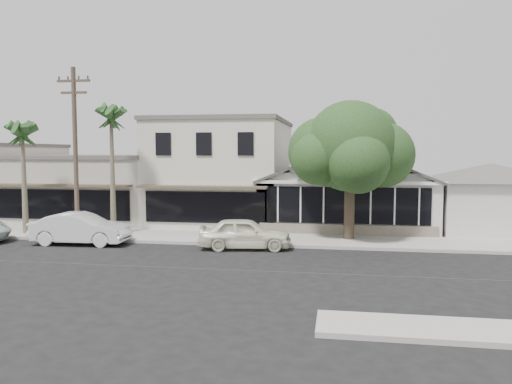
% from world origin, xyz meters
% --- Properties ---
extents(ground, '(140.00, 140.00, 0.00)m').
position_xyz_m(ground, '(0.00, 0.00, 0.00)').
color(ground, black).
rests_on(ground, ground).
extents(sidewalk_north, '(90.00, 3.50, 0.15)m').
position_xyz_m(sidewalk_north, '(-8.00, 6.75, 0.07)').
color(sidewalk_north, '#9E9991').
rests_on(sidewalk_north, ground).
extents(corner_shop, '(10.40, 8.60, 5.10)m').
position_xyz_m(corner_shop, '(5.00, 12.47, 2.62)').
color(corner_shop, silver).
rests_on(corner_shop, ground).
extents(side_cottage, '(6.00, 6.00, 3.00)m').
position_xyz_m(side_cottage, '(13.20, 11.50, 1.50)').
color(side_cottage, silver).
rests_on(side_cottage, ground).
extents(row_building_near, '(8.00, 10.00, 6.50)m').
position_xyz_m(row_building_near, '(-3.00, 13.50, 3.25)').
color(row_building_near, silver).
rests_on(row_building_near, ground).
extents(row_building_midnear, '(10.00, 10.00, 4.20)m').
position_xyz_m(row_building_midnear, '(-12.00, 13.50, 2.10)').
color(row_building_midnear, '#B4AEA2').
rests_on(row_building_midnear, ground).
extents(utility_pole, '(1.80, 0.24, 9.00)m').
position_xyz_m(utility_pole, '(-9.00, 5.20, 4.79)').
color(utility_pole, brown).
rests_on(utility_pole, ground).
extents(car_0, '(4.61, 2.34, 1.51)m').
position_xyz_m(car_0, '(0.13, 4.34, 0.75)').
color(car_0, white).
rests_on(car_0, ground).
extents(car_1, '(4.92, 1.90, 1.60)m').
position_xyz_m(car_1, '(-8.26, 4.14, 0.80)').
color(car_1, silver).
rests_on(car_1, ground).
extents(shade_tree, '(6.56, 5.93, 7.28)m').
position_xyz_m(shade_tree, '(5.05, 7.39, 4.79)').
color(shade_tree, '#4A3C2D').
rests_on(shade_tree, ground).
extents(palm_east, '(2.88, 2.88, 7.51)m').
position_xyz_m(palm_east, '(-7.64, 6.58, 6.46)').
color(palm_east, '#726651').
rests_on(palm_east, ground).
extents(palm_mid, '(2.67, 2.67, 6.70)m').
position_xyz_m(palm_mid, '(-12.62, 6.10, 5.70)').
color(palm_mid, '#726651').
rests_on(palm_mid, ground).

